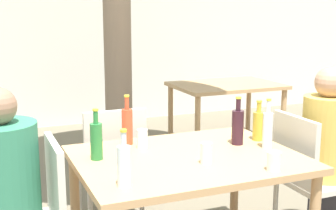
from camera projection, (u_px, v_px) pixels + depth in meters
The scene contains 15 objects.
cafe_building_wall at pixel (62, 23), 6.24m from camera, with size 10.00×0.08×2.80m.
dining_table_front at pixel (187, 169), 2.77m from camera, with size 1.30×1.00×0.73m.
dining_table_back at pixel (226, 91), 5.44m from camera, with size 1.21×0.86×0.73m.
patio_chair_1 at pixel (307, 172), 3.12m from camera, with size 0.44×0.44×0.90m.
patio_chair_2 at pixel (112, 160), 3.36m from camera, with size 0.44×0.44×0.90m.
person_seated_1 at pixel (335, 163), 3.20m from camera, with size 0.57×0.33×1.21m.
soda_bottle_0 at pixel (127, 125), 2.97m from camera, with size 0.07×0.07×0.32m.
water_bottle_1 at pixel (124, 165), 2.25m from camera, with size 0.07×0.07×0.29m.
wine_bottle_2 at pixel (238, 126), 2.97m from camera, with size 0.08×0.08×0.31m.
oil_cruet_3 at pixel (258, 125), 3.07m from camera, with size 0.07×0.07×0.27m.
green_bottle_4 at pixel (96, 140), 2.67m from camera, with size 0.07×0.07×0.30m.
water_bottle_5 at pixel (268, 129), 2.88m from camera, with size 0.06×0.06×0.31m.
drinking_glass_0 at pixel (274, 161), 2.49m from camera, with size 0.07×0.07×0.10m.
drinking_glass_1 at pixel (142, 139), 2.89m from camera, with size 0.07×0.07×0.12m.
drinking_glass_2 at pixel (206, 153), 2.60m from camera, with size 0.06×0.06×0.12m.
Camera 1 is at (-1.11, -2.39, 1.57)m, focal length 50.00 mm.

